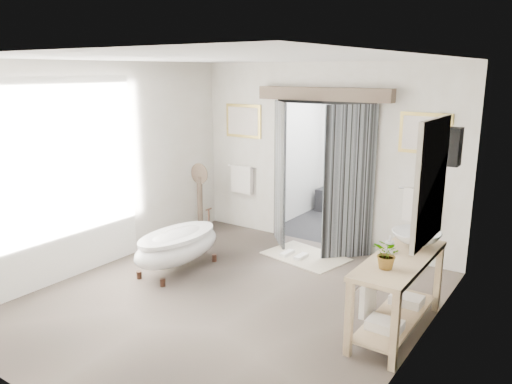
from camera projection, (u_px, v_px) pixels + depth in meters
ground_plane at (229, 299)px, 6.21m from camera, size 5.00×5.00×0.00m
room_shell at (218, 152)px, 5.69m from camera, size 4.52×5.02×2.91m
shower_room at (360, 174)px, 9.19m from camera, size 2.22×2.01×2.51m
back_wall_dressing at (319, 151)px, 7.69m from camera, size 3.82×0.71×2.52m
clawfoot_tub at (178, 246)px, 7.03m from camera, size 0.68×1.52×0.74m
vanity at (395, 288)px, 5.33m from camera, size 0.57×1.60×0.85m
pedestal_mirror at (200, 203)px, 8.66m from camera, size 0.36×0.24×1.23m
rug at (305, 256)px, 7.61m from camera, size 1.33×1.02×0.01m
slippers at (294, 255)px, 7.58m from camera, size 0.36×0.27×0.05m
basin at (416, 239)px, 5.53m from camera, size 0.59×0.59×0.19m
plant at (388, 254)px, 4.91m from camera, size 0.35×0.33×0.31m
soap_bottle_a at (390, 244)px, 5.36m from camera, size 0.11×0.11×0.19m
soap_bottle_b at (413, 233)px, 5.77m from camera, size 0.14×0.14×0.17m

